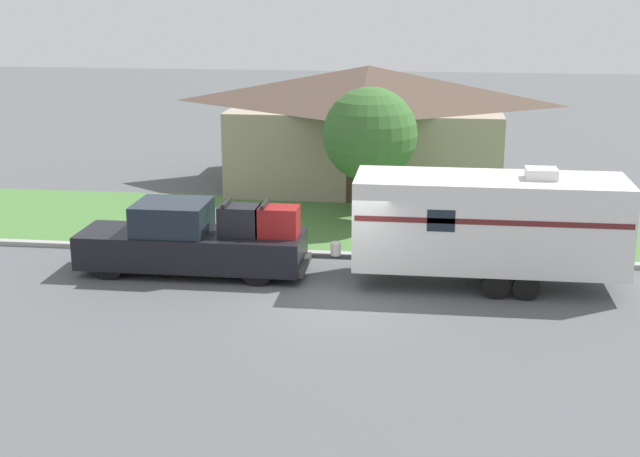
{
  "coord_description": "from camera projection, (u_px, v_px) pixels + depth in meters",
  "views": [
    {
      "loc": [
        2.25,
        -21.09,
        7.82
      ],
      "look_at": [
        -0.65,
        1.8,
        1.4
      ],
      "focal_mm": 50.0,
      "sensor_mm": 36.0,
      "label": 1
    }
  ],
  "objects": [
    {
      "name": "ground_plane",
      "position": [
        337.0,
        301.0,
        22.52
      ],
      "size": [
        120.0,
        120.0,
        0.0
      ],
      "primitive_type": "plane",
      "color": "#515456"
    },
    {
      "name": "lawn_strip",
      "position": [
        361.0,
        225.0,
        29.59
      ],
      "size": [
        80.0,
        7.0,
        0.03
      ],
      "color": "#477538",
      "rests_on": "ground_plane"
    },
    {
      "name": "travel_trailer",
      "position": [
        489.0,
        222.0,
        23.31
      ],
      "size": [
        8.19,
        2.39,
        3.2
      ],
      "color": "black",
      "rests_on": "ground_plane"
    },
    {
      "name": "tree_in_yard",
      "position": [
        370.0,
        135.0,
        29.03
      ],
      "size": [
        3.1,
        3.1,
        4.55
      ],
      "color": "brown",
      "rests_on": "ground_plane"
    },
    {
      "name": "mailbox",
      "position": [
        420.0,
        216.0,
        26.68
      ],
      "size": [
        0.48,
        0.2,
        1.34
      ],
      "color": "brown",
      "rests_on": "ground_plane"
    },
    {
      "name": "curb_strip",
      "position": [
        350.0,
        255.0,
        26.09
      ],
      "size": [
        80.0,
        0.3,
        0.14
      ],
      "color": "#999993",
      "rests_on": "ground_plane"
    },
    {
      "name": "house_across_street",
      "position": [
        368.0,
        123.0,
        35.14
      ],
      "size": [
        10.97,
        7.7,
        4.67
      ],
      "color": "gray",
      "rests_on": "ground_plane"
    },
    {
      "name": "pickup_truck",
      "position": [
        194.0,
        241.0,
        24.5
      ],
      "size": [
        6.31,
        1.93,
        2.08
      ],
      "color": "black",
      "rests_on": "ground_plane"
    }
  ]
}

